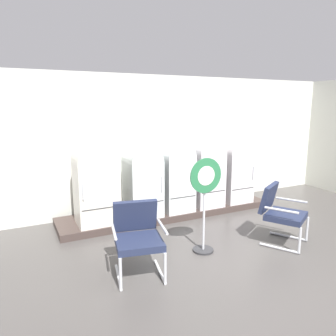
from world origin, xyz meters
name	(u,v)px	position (x,y,z in m)	size (l,w,h in m)	color
ground	(278,291)	(0.00, 0.00, -0.03)	(12.00, 10.00, 0.05)	#4A4643
back_wall	(155,142)	(0.00, 3.66, 1.42)	(11.76, 0.12, 2.82)	silver
display_plinth	(169,212)	(0.00, 3.02, 0.06)	(4.40, 0.95, 0.13)	#433631
refrigerator_0	(96,181)	(-1.49, 2.90, 0.90)	(0.72, 0.65, 1.47)	silver
refrigerator_1	(143,178)	(-0.61, 2.90, 0.85)	(0.62, 0.65, 1.37)	white
refrigerator_2	(176,174)	(0.10, 2.90, 0.86)	(0.59, 0.64, 1.38)	white
refrigerator_3	(206,169)	(0.80, 2.89, 0.90)	(0.61, 0.63, 1.46)	white
refrigerator_4	(235,168)	(1.54, 2.89, 0.86)	(0.62, 0.62, 1.39)	white
armchair_left	(138,234)	(-1.38, 1.15, 0.54)	(0.75, 0.78, 0.96)	silver
armchair_right	(280,210)	(1.03, 1.04, 0.54)	(0.85, 0.88, 0.96)	silver
sign_stand	(205,204)	(-0.26, 1.29, 0.76)	(0.53, 0.32, 1.46)	#2D2D30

